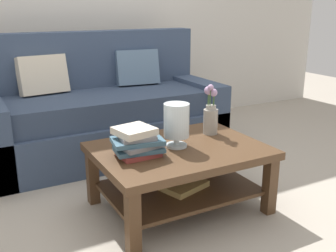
{
  "coord_description": "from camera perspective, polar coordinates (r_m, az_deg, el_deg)",
  "views": [
    {
      "loc": [
        -1.21,
        -2.44,
        1.28
      ],
      "look_at": [
        -0.02,
        -0.24,
        0.52
      ],
      "focal_mm": 42.54,
      "sensor_mm": 36.0,
      "label": 1
    }
  ],
  "objects": [
    {
      "name": "ground_plane",
      "position": [
        3.01,
        -1.85,
        -8.33
      ],
      "size": [
        10.0,
        10.0,
        0.0
      ],
      "primitive_type": "plane",
      "color": "#ADA393"
    },
    {
      "name": "couch",
      "position": [
        3.58,
        -9.38,
        1.84
      ],
      "size": [
        2.04,
        0.9,
        1.06
      ],
      "color": "#384760",
      "rests_on": "ground"
    },
    {
      "name": "coffee_table",
      "position": [
        2.56,
        1.63,
        -5.46
      ],
      "size": [
        1.05,
        0.78,
        0.42
      ],
      "color": "#4C331E",
      "rests_on": "ground"
    },
    {
      "name": "book_stack_main",
      "position": [
        2.36,
        -4.41,
        -2.3
      ],
      "size": [
        0.32,
        0.25,
        0.17
      ],
      "color": "#993833",
      "rests_on": "coffee_table"
    },
    {
      "name": "glass_hurricane_vase",
      "position": [
        2.48,
        1.22,
        0.59
      ],
      "size": [
        0.16,
        0.16,
        0.28
      ],
      "color": "silver",
      "rests_on": "coffee_table"
    },
    {
      "name": "flower_pitcher",
      "position": [
        2.76,
        6.12,
        1.73
      ],
      "size": [
        0.1,
        0.1,
        0.35
      ],
      "color": "#9E998E",
      "rests_on": "coffee_table"
    }
  ]
}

